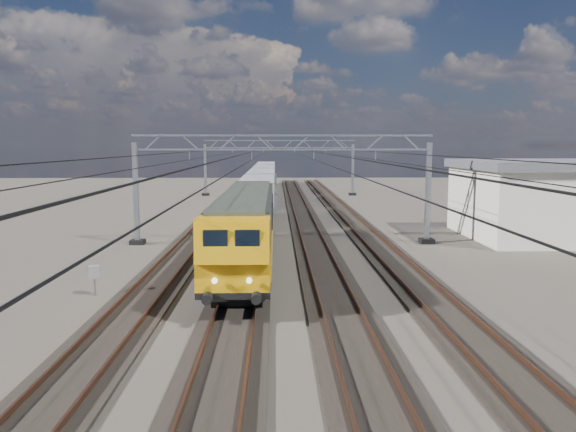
{
  "coord_description": "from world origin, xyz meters",
  "views": [
    {
      "loc": [
        -0.47,
        -32.33,
        6.4
      ],
      "look_at": [
        0.23,
        -0.52,
        2.4
      ],
      "focal_mm": 35.0,
      "sensor_mm": 36.0,
      "label": 1
    }
  ],
  "objects_px": {
    "hopper_wagon_mid": "(262,184)",
    "catenary_gantry_mid": "(283,184)",
    "catenary_gantry_far": "(279,165)",
    "hopper_wagon_lead": "(257,196)",
    "hopper_wagon_fourth": "(266,172)",
    "trackside_cabinet": "(94,273)",
    "hopper_wagon_third": "(264,177)",
    "locomotive": "(247,224)"
  },
  "relations": [
    {
      "from": "catenary_gantry_mid",
      "to": "catenary_gantry_far",
      "type": "bearing_deg",
      "value": 90.0
    },
    {
      "from": "catenary_gantry_mid",
      "to": "hopper_wagon_mid",
      "type": "bearing_deg",
      "value": 94.61
    },
    {
      "from": "catenary_gantry_far",
      "to": "hopper_wagon_mid",
      "type": "relative_size",
      "value": 1.53
    },
    {
      "from": "catenary_gantry_far",
      "to": "trackside_cabinet",
      "type": "xyz_separation_m",
      "value": [
        -8.23,
        -48.7,
        -2.91
      ]
    },
    {
      "from": "catenary_gantry_mid",
      "to": "hopper_wagon_mid",
      "type": "xyz_separation_m",
      "value": [
        -2.0,
        24.81,
        -1.67
      ]
    },
    {
      "from": "hopper_wagon_mid",
      "to": "catenary_gantry_mid",
      "type": "bearing_deg",
      "value": -85.39
    },
    {
      "from": "catenary_gantry_mid",
      "to": "hopper_wagon_lead",
      "type": "bearing_deg",
      "value": 100.67
    },
    {
      "from": "catenary_gantry_mid",
      "to": "hopper_wagon_fourth",
      "type": "xyz_separation_m",
      "value": [
        -2.0,
        53.21,
        -1.67
      ]
    },
    {
      "from": "catenary_gantry_far",
      "to": "locomotive",
      "type": "distance_m",
      "value": 43.16
    },
    {
      "from": "locomotive",
      "to": "hopper_wagon_lead",
      "type": "height_order",
      "value": "locomotive"
    },
    {
      "from": "catenary_gantry_mid",
      "to": "hopper_wagon_lead",
      "type": "height_order",
      "value": "catenary_gantry_mid"
    },
    {
      "from": "catenary_gantry_far",
      "to": "hopper_wagon_third",
      "type": "distance_m",
      "value": 3.99
    },
    {
      "from": "hopper_wagon_third",
      "to": "hopper_wagon_fourth",
      "type": "xyz_separation_m",
      "value": [
        0.0,
        14.2,
        0.0
      ]
    },
    {
      "from": "catenary_gantry_far",
      "to": "trackside_cabinet",
      "type": "bearing_deg",
      "value": -99.59
    },
    {
      "from": "hopper_wagon_mid",
      "to": "catenary_gantry_far",
      "type": "bearing_deg",
      "value": 79.86
    },
    {
      "from": "catenary_gantry_mid",
      "to": "hopper_wagon_mid",
      "type": "relative_size",
      "value": 1.53
    },
    {
      "from": "hopper_wagon_fourth",
      "to": "trackside_cabinet",
      "type": "height_order",
      "value": "hopper_wagon_fourth"
    },
    {
      "from": "hopper_wagon_third",
      "to": "trackside_cabinet",
      "type": "distance_m",
      "value": 52.1
    },
    {
      "from": "hopper_wagon_third",
      "to": "hopper_wagon_fourth",
      "type": "height_order",
      "value": "same"
    },
    {
      "from": "locomotive",
      "to": "hopper_wagon_lead",
      "type": "relative_size",
      "value": 1.62
    },
    {
      "from": "catenary_gantry_mid",
      "to": "trackside_cabinet",
      "type": "bearing_deg",
      "value": -122.95
    },
    {
      "from": "catenary_gantry_far",
      "to": "hopper_wagon_lead",
      "type": "xyz_separation_m",
      "value": [
        -2.0,
        -25.39,
        -1.67
      ]
    },
    {
      "from": "catenary_gantry_far",
      "to": "hopper_wagon_mid",
      "type": "xyz_separation_m",
      "value": [
        -2.0,
        -11.19,
        -1.67
      ]
    },
    {
      "from": "locomotive",
      "to": "hopper_wagon_mid",
      "type": "bearing_deg",
      "value": 90.0
    },
    {
      "from": "hopper_wagon_fourth",
      "to": "hopper_wagon_third",
      "type": "bearing_deg",
      "value": -90.0
    },
    {
      "from": "hopper_wagon_mid",
      "to": "locomotive",
      "type": "bearing_deg",
      "value": -90.0
    },
    {
      "from": "hopper_wagon_fourth",
      "to": "trackside_cabinet",
      "type": "relative_size",
      "value": 9.93
    },
    {
      "from": "hopper_wagon_lead",
      "to": "hopper_wagon_mid",
      "type": "distance_m",
      "value": 14.2
    },
    {
      "from": "hopper_wagon_mid",
      "to": "hopper_wagon_fourth",
      "type": "relative_size",
      "value": 1.0
    },
    {
      "from": "hopper_wagon_third",
      "to": "locomotive",
      "type": "bearing_deg",
      "value": -90.0
    },
    {
      "from": "locomotive",
      "to": "hopper_wagon_fourth",
      "type": "distance_m",
      "value": 60.3
    },
    {
      "from": "hopper_wagon_lead",
      "to": "hopper_wagon_mid",
      "type": "xyz_separation_m",
      "value": [
        0.0,
        14.2,
        0.0
      ]
    },
    {
      "from": "trackside_cabinet",
      "to": "catenary_gantry_far",
      "type": "bearing_deg",
      "value": 67.08
    },
    {
      "from": "locomotive",
      "to": "hopper_wagon_third",
      "type": "bearing_deg",
      "value": 90.0
    },
    {
      "from": "catenary_gantry_mid",
      "to": "hopper_wagon_mid",
      "type": "distance_m",
      "value": 24.95
    },
    {
      "from": "locomotive",
      "to": "hopper_wagon_third",
      "type": "xyz_separation_m",
      "value": [
        -0.0,
        46.1,
        -0.09
      ]
    },
    {
      "from": "catenary_gantry_far",
      "to": "catenary_gantry_mid",
      "type": "bearing_deg",
      "value": -90.0
    },
    {
      "from": "hopper_wagon_lead",
      "to": "hopper_wagon_mid",
      "type": "relative_size",
      "value": 1.0
    },
    {
      "from": "catenary_gantry_mid",
      "to": "catenary_gantry_far",
      "type": "xyz_separation_m",
      "value": [
        0.0,
        36.0,
        0.0
      ]
    },
    {
      "from": "catenary_gantry_mid",
      "to": "hopper_wagon_fourth",
      "type": "relative_size",
      "value": 1.53
    },
    {
      "from": "hopper_wagon_mid",
      "to": "hopper_wagon_third",
      "type": "relative_size",
      "value": 1.0
    },
    {
      "from": "locomotive",
      "to": "hopper_wagon_lead",
      "type": "xyz_separation_m",
      "value": [
        -0.0,
        17.7,
        -0.09
      ]
    }
  ]
}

